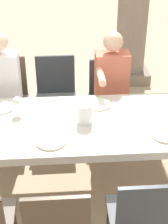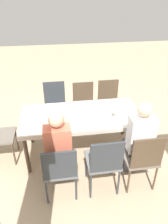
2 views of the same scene
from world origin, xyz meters
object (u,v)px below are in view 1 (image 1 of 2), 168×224
object	(u,v)px
wine_glass_0	(17,102)
plate_2	(98,104)
dining_table	(77,128)
chair_west_north	(7,96)
plate_0	(2,108)
chair_mid_north	(56,94)
plate_1	(51,141)
chair_east_south	(143,218)
diner_woman_green	(3,92)
plate_3	(165,136)
water_pitcher	(85,114)
chair_east_north	(109,95)
diner_man_white	(112,90)
chair_mid_south	(57,223)

from	to	relation	value
wine_glass_0	plate_2	xyz separation A→B (m)	(0.71, 0.10, -0.11)
dining_table	chair_west_north	xyz separation A→B (m)	(-0.70, 0.88, -0.14)
plate_0	plate_2	bearing A→B (deg)	0.02
chair_mid_north	plate_1	distance (m)	1.17
chair_west_north	chair_mid_north	distance (m)	0.52
chair_east_south	diner_woman_green	xyz separation A→B (m)	(-1.10, 1.56, 0.17)
diner_woman_green	plate_0	world-z (taller)	diner_woman_green
diner_woman_green	plate_3	world-z (taller)	diner_woman_green
wine_glass_0	plate_3	xyz separation A→B (m)	(1.19, -0.43, -0.11)
chair_east_south	chair_mid_north	bearing A→B (deg)	108.16
plate_3	chair_east_south	bearing A→B (deg)	-114.88
dining_table	plate_3	bearing A→B (deg)	-20.67
chair_west_north	plate_1	bearing A→B (deg)	-67.17
wine_glass_0	water_pitcher	world-z (taller)	water_pitcher
chair_east_south	plate_0	world-z (taller)	chair_east_south
chair_east_north	diner_woman_green	world-z (taller)	diner_woman_green
plate_3	plate_0	bearing A→B (deg)	158.42
chair_east_south	plate_3	distance (m)	0.72
diner_woman_green	chair_mid_north	bearing A→B (deg)	21.06
diner_woman_green	dining_table	bearing A→B (deg)	-44.02
chair_east_south	plate_1	bearing A→B (deg)	135.14
chair_east_north	plate_2	distance (m)	0.68
chair_west_north	plate_0	distance (m)	0.64
plate_0	plate_2	world-z (taller)	same
plate_0	wine_glass_0	size ratio (longest dim) A/B	1.36
chair_mid_north	diner_man_white	xyz separation A→B (m)	(0.57, -0.19, 0.13)
wine_glass_0	plate_3	distance (m)	1.27
plate_3	chair_mid_south	bearing A→B (deg)	-144.64
chair_west_north	water_pitcher	world-z (taller)	chair_west_north
chair_mid_north	plate_0	bearing A→B (deg)	-128.32
plate_3	chair_east_north	bearing A→B (deg)	104.23
diner_man_white	plate_0	world-z (taller)	diner_man_white
plate_0	chair_west_north	bearing A→B (deg)	93.92
plate_0	plate_1	world-z (taller)	same
water_pitcher	diner_man_white	bearing A→B (deg)	64.40
plate_2	water_pitcher	distance (m)	0.31
diner_woman_green	plate_2	world-z (taller)	diner_woman_green
chair_mid_south	plate_0	xyz separation A→B (m)	(-0.48, 1.15, 0.24)
water_pitcher	dining_table	bearing A→B (deg)	-179.02
chair_east_north	wine_glass_0	size ratio (longest dim) A/B	5.22
wine_glass_0	plate_2	bearing A→B (deg)	8.00
diner_woman_green	wine_glass_0	world-z (taller)	diner_woman_green
plate_0	wine_glass_0	xyz separation A→B (m)	(0.16, -0.10, 0.11)
chair_mid_north	wine_glass_0	bearing A→B (deg)	-114.58
chair_east_south	chair_west_north	bearing A→B (deg)	121.95
chair_west_north	chair_east_south	bearing A→B (deg)	-58.05
chair_mid_north	diner_man_white	distance (m)	0.62
diner_woman_green	wine_glass_0	xyz separation A→B (m)	(0.20, -0.50, 0.17)
diner_woman_green	plate_3	size ratio (longest dim) A/B	6.32
chair_mid_north	wine_glass_0	distance (m)	0.84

